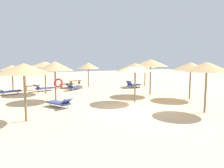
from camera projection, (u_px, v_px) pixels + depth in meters
The scene contains 19 objects.
ground_plane at pixel (135, 108), 13.06m from camera, with size 80.00×80.00×0.00m, color #DBBA8C.
parasol_0 at pixel (55, 66), 15.12m from camera, with size 2.65×2.65×2.90m.
parasol_1 at pixel (12, 68), 19.38m from camera, with size 2.31×2.31×2.52m.
parasol_2 at pixel (45, 64), 18.20m from camera, with size 2.77×2.77×2.84m.
parasol_3 at pixel (88, 66), 22.71m from camera, with size 2.42×2.42×2.69m.
parasol_4 at pixel (145, 65), 23.30m from camera, with size 2.24×2.24×2.72m.
parasol_5 at pixel (191, 66), 15.75m from camera, with size 2.76×2.76×2.82m.
parasol_6 at pixel (135, 67), 14.60m from camera, with size 2.72×2.72×2.78m.
parasol_7 at pixel (24, 69), 9.93m from camera, with size 2.59×2.59×2.84m.
parasol_8 at pixel (151, 63), 17.40m from camera, with size 2.92×2.92×3.06m.
parasol_9 at pixel (207, 67), 11.62m from camera, with size 2.54×2.54×2.90m.
lounger_0 at pixel (60, 103), 13.11m from camera, with size 1.38×1.98×0.71m.
lounger_1 at pixel (9, 91), 17.94m from camera, with size 2.00×1.05×0.66m.
lounger_2 at pixel (44, 88), 19.96m from camera, with size 1.99×1.12×0.71m.
lounger_3 at pixel (74, 87), 20.76m from camera, with size 1.92×1.63×0.65m.
lounger_4 at pixel (133, 85), 22.46m from camera, with size 1.94×1.09×0.81m.
bench_0 at pixel (75, 82), 25.47m from camera, with size 1.54×0.58×0.49m.
bench_1 at pixel (66, 85), 22.10m from camera, with size 1.54×0.58×0.49m.
bench_2 at pixel (32, 87), 20.44m from camera, with size 1.52×0.50×0.49m.
Camera 1 is at (-7.33, -10.59, 3.00)m, focal length 33.32 mm.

